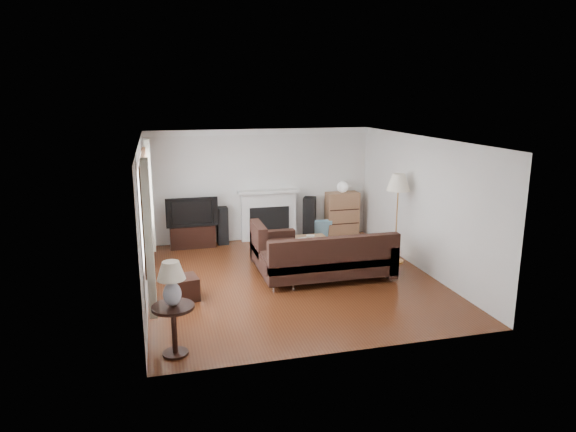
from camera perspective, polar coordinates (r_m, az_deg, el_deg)
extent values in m
cube|color=#512512|center=(9.30, 0.46, -7.03)|extent=(5.10, 5.60, 0.04)
cube|color=white|center=(8.74, 0.50, 8.51)|extent=(5.10, 5.60, 0.04)
cube|color=silver|center=(11.57, -3.03, 3.46)|extent=(5.00, 0.04, 2.50)
cube|color=silver|center=(6.42, 6.83, -4.84)|extent=(5.00, 0.04, 2.50)
cube|color=silver|center=(8.66, -15.73, -0.44)|extent=(0.04, 5.50, 2.50)
cube|color=silver|center=(9.87, 14.66, 1.30)|extent=(0.04, 5.50, 2.50)
cube|color=#925936|center=(8.39, -15.54, 1.25)|extent=(0.12, 2.74, 1.54)
cube|color=beige|center=(6.95, -15.20, -2.49)|extent=(0.10, 0.35, 2.10)
cube|color=beige|center=(9.91, -15.09, 2.21)|extent=(0.10, 0.35, 2.10)
cube|color=white|center=(11.63, -2.16, 0.12)|extent=(1.40, 0.26, 1.15)
cube|color=black|center=(11.34, -10.54, -2.18)|extent=(0.96, 0.43, 0.48)
imported|color=black|center=(11.21, -10.67, 0.55)|extent=(1.10, 0.14, 0.63)
cube|color=black|center=(11.41, -7.28, -1.07)|extent=(0.23, 0.28, 0.83)
cube|color=black|center=(11.76, 2.40, -0.20)|extent=(0.38, 0.40, 0.96)
cube|color=#9C6B48|center=(12.01, 6.02, 0.20)|extent=(0.75, 0.36, 1.03)
sphere|color=white|center=(11.88, 6.09, 3.23)|extent=(0.26, 0.26, 0.26)
cube|color=black|center=(9.19, 4.47, -4.61)|extent=(2.54, 1.86, 0.82)
cube|color=olive|center=(10.47, 1.57, -3.51)|extent=(1.03, 0.58, 0.40)
cube|color=black|center=(8.55, -11.53, -7.85)|extent=(0.51, 0.51, 0.38)
cube|color=#CB8E46|center=(10.19, 11.98, -0.30)|extent=(0.48, 0.48, 1.76)
cube|color=black|center=(6.81, -12.52, -12.28)|extent=(0.53, 0.53, 0.67)
cube|color=silver|center=(6.57, -12.80, -7.39)|extent=(0.35, 0.35, 0.57)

